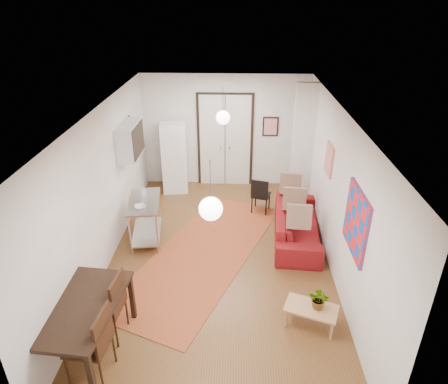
{
  "coord_description": "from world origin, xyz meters",
  "views": [
    {
      "loc": [
        0.32,
        -6.32,
        4.67
      ],
      "look_at": [
        0.08,
        0.45,
        1.25
      ],
      "focal_mm": 32.0,
      "sensor_mm": 36.0,
      "label": 1
    }
  ],
  "objects_px": {
    "sofa": "(297,224)",
    "fridge": "(174,158)",
    "kitchen_counter": "(145,215)",
    "black_side_chair": "(261,190)",
    "dining_chair_near": "(106,296)",
    "coffee_table": "(311,310)",
    "dining_chair_far": "(90,332)",
    "dining_table": "(83,311)"
  },
  "relations": [
    {
      "from": "sofa",
      "to": "fridge",
      "type": "relative_size",
      "value": 1.29
    },
    {
      "from": "kitchen_counter",
      "to": "black_side_chair",
      "type": "xyz_separation_m",
      "value": [
        2.43,
        1.36,
        -0.08
      ]
    },
    {
      "from": "fridge",
      "to": "black_side_chair",
      "type": "xyz_separation_m",
      "value": [
        2.17,
        -1.0,
        -0.38
      ]
    },
    {
      "from": "kitchen_counter",
      "to": "dining_chair_near",
      "type": "xyz_separation_m",
      "value": [
        -0.05,
        -2.49,
        0.05
      ]
    },
    {
      "from": "coffee_table",
      "to": "dining_chair_near",
      "type": "bearing_deg",
      "value": -176.63
    },
    {
      "from": "sofa",
      "to": "black_side_chair",
      "type": "relative_size",
      "value": 2.63
    },
    {
      "from": "black_side_chair",
      "to": "kitchen_counter",
      "type": "bearing_deg",
      "value": 45.83
    },
    {
      "from": "sofa",
      "to": "dining_chair_far",
      "type": "height_order",
      "value": "dining_chair_far"
    },
    {
      "from": "fridge",
      "to": "dining_table",
      "type": "bearing_deg",
      "value": -103.08
    },
    {
      "from": "kitchen_counter",
      "to": "dining_table",
      "type": "height_order",
      "value": "kitchen_counter"
    },
    {
      "from": "dining_table",
      "to": "dining_chair_far",
      "type": "distance_m",
      "value": 0.32
    },
    {
      "from": "dining_table",
      "to": "dining_chair_far",
      "type": "height_order",
      "value": "dining_chair_far"
    },
    {
      "from": "fridge",
      "to": "dining_chair_far",
      "type": "distance_m",
      "value": 5.57
    },
    {
      "from": "sofa",
      "to": "black_side_chair",
      "type": "distance_m",
      "value": 1.4
    },
    {
      "from": "dining_chair_near",
      "to": "dining_chair_far",
      "type": "bearing_deg",
      "value": 5.35
    },
    {
      "from": "fridge",
      "to": "dining_table",
      "type": "xyz_separation_m",
      "value": [
        -0.47,
        -5.32,
        -0.1
      ]
    },
    {
      "from": "sofa",
      "to": "coffee_table",
      "type": "relative_size",
      "value": 2.56
    },
    {
      "from": "dining_table",
      "to": "dining_chair_far",
      "type": "bearing_deg",
      "value": -56.48
    },
    {
      "from": "sofa",
      "to": "kitchen_counter",
      "type": "relative_size",
      "value": 1.81
    },
    {
      "from": "coffee_table",
      "to": "dining_chair_far",
      "type": "distance_m",
      "value": 3.22
    },
    {
      "from": "sofa",
      "to": "dining_table",
      "type": "relative_size",
      "value": 1.36
    },
    {
      "from": "sofa",
      "to": "dining_table",
      "type": "distance_m",
      "value": 4.59
    },
    {
      "from": "fridge",
      "to": "sofa",
      "type": "bearing_deg",
      "value": -45.56
    },
    {
      "from": "sofa",
      "to": "black_side_chair",
      "type": "height_order",
      "value": "black_side_chair"
    },
    {
      "from": "fridge",
      "to": "dining_chair_near",
      "type": "height_order",
      "value": "fridge"
    },
    {
      "from": "fridge",
      "to": "dining_chair_near",
      "type": "xyz_separation_m",
      "value": [
        -0.32,
        -4.86,
        -0.24
      ]
    },
    {
      "from": "coffee_table",
      "to": "dining_table",
      "type": "xyz_separation_m",
      "value": [
        -3.24,
        -0.64,
        0.48
      ]
    },
    {
      "from": "kitchen_counter",
      "to": "dining_chair_far",
      "type": "height_order",
      "value": "dining_chair_far"
    },
    {
      "from": "dining_table",
      "to": "fridge",
      "type": "bearing_deg",
      "value": 84.92
    },
    {
      "from": "fridge",
      "to": "black_side_chair",
      "type": "relative_size",
      "value": 2.03
    },
    {
      "from": "coffee_table",
      "to": "black_side_chair",
      "type": "relative_size",
      "value": 1.02
    },
    {
      "from": "dining_table",
      "to": "black_side_chair",
      "type": "xyz_separation_m",
      "value": [
        2.64,
        4.32,
        -0.28
      ]
    },
    {
      "from": "dining_table",
      "to": "dining_chair_far",
      "type": "xyz_separation_m",
      "value": [
        0.16,
        -0.24,
        -0.15
      ]
    },
    {
      "from": "dining_chair_far",
      "to": "fridge",
      "type": "bearing_deg",
      "value": -177.9
    },
    {
      "from": "sofa",
      "to": "fridge",
      "type": "height_order",
      "value": "fridge"
    },
    {
      "from": "kitchen_counter",
      "to": "fridge",
      "type": "relative_size",
      "value": 0.71
    },
    {
      "from": "kitchen_counter",
      "to": "fridge",
      "type": "bearing_deg",
      "value": 75.61
    },
    {
      "from": "coffee_table",
      "to": "fridge",
      "type": "distance_m",
      "value": 5.47
    },
    {
      "from": "sofa",
      "to": "dining_chair_near",
      "type": "height_order",
      "value": "dining_chair_near"
    },
    {
      "from": "sofa",
      "to": "coffee_table",
      "type": "bearing_deg",
      "value": -177.42
    },
    {
      "from": "coffee_table",
      "to": "sofa",
      "type": "bearing_deg",
      "value": 87.76
    },
    {
      "from": "kitchen_counter",
      "to": "black_side_chair",
      "type": "relative_size",
      "value": 1.45
    }
  ]
}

